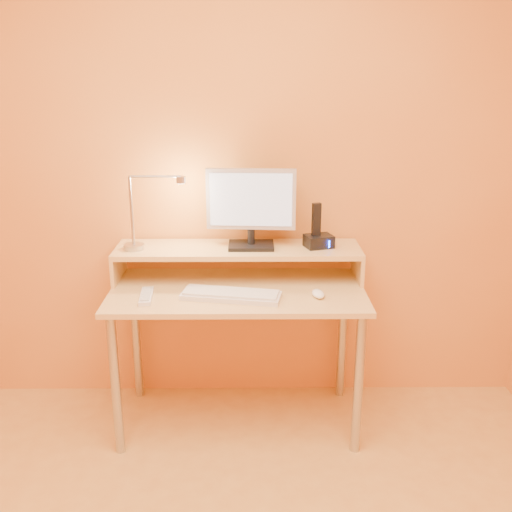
{
  "coord_description": "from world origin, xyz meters",
  "views": [
    {
      "loc": [
        0.07,
        -1.45,
        1.73
      ],
      "look_at": [
        0.09,
        1.13,
        0.9
      ],
      "focal_mm": 41.62,
      "sensor_mm": 36.0,
      "label": 1
    }
  ],
  "objects_px": {
    "phone_dock": "(319,241)",
    "lamp_base": "(134,247)",
    "keyboard": "(231,296)",
    "monitor_panel": "(251,199)",
    "mouse": "(318,294)",
    "remote_control": "(146,296)"
  },
  "relations": [
    {
      "from": "phone_dock",
      "to": "lamp_base",
      "type": "bearing_deg",
      "value": 164.55
    },
    {
      "from": "monitor_panel",
      "to": "keyboard",
      "type": "height_order",
      "value": "monitor_panel"
    },
    {
      "from": "lamp_base",
      "to": "keyboard",
      "type": "distance_m",
      "value": 0.56
    },
    {
      "from": "keyboard",
      "to": "phone_dock",
      "type": "bearing_deg",
      "value": 42.9
    },
    {
      "from": "keyboard",
      "to": "remote_control",
      "type": "bearing_deg",
      "value": -169.76
    },
    {
      "from": "monitor_panel",
      "to": "remote_control",
      "type": "bearing_deg",
      "value": -146.29
    },
    {
      "from": "phone_dock",
      "to": "mouse",
      "type": "distance_m",
      "value": 0.31
    },
    {
      "from": "monitor_panel",
      "to": "phone_dock",
      "type": "distance_m",
      "value": 0.39
    },
    {
      "from": "phone_dock",
      "to": "remote_control",
      "type": "distance_m",
      "value": 0.87
    },
    {
      "from": "lamp_base",
      "to": "remote_control",
      "type": "distance_m",
      "value": 0.3
    },
    {
      "from": "phone_dock",
      "to": "keyboard",
      "type": "distance_m",
      "value": 0.53
    },
    {
      "from": "lamp_base",
      "to": "phone_dock",
      "type": "bearing_deg",
      "value": 1.91
    },
    {
      "from": "phone_dock",
      "to": "keyboard",
      "type": "xyz_separation_m",
      "value": [
        -0.42,
        -0.27,
        -0.18
      ]
    },
    {
      "from": "mouse",
      "to": "remote_control",
      "type": "xyz_separation_m",
      "value": [
        -0.78,
        -0.01,
        -0.01
      ]
    },
    {
      "from": "monitor_panel",
      "to": "mouse",
      "type": "bearing_deg",
      "value": -37.57
    },
    {
      "from": "phone_dock",
      "to": "remote_control",
      "type": "relative_size",
      "value": 0.66
    },
    {
      "from": "monitor_panel",
      "to": "remote_control",
      "type": "xyz_separation_m",
      "value": [
        -0.48,
        -0.27,
        -0.39
      ]
    },
    {
      "from": "phone_dock",
      "to": "remote_control",
      "type": "xyz_separation_m",
      "value": [
        -0.81,
        -0.26,
        -0.18
      ]
    },
    {
      "from": "remote_control",
      "to": "lamp_base",
      "type": "bearing_deg",
      "value": 106.54
    },
    {
      "from": "keyboard",
      "to": "monitor_panel",
      "type": "bearing_deg",
      "value": 82.26
    },
    {
      "from": "remote_control",
      "to": "mouse",
      "type": "bearing_deg",
      "value": -4.03
    },
    {
      "from": "monitor_panel",
      "to": "remote_control",
      "type": "relative_size",
      "value": 2.17
    }
  ]
}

